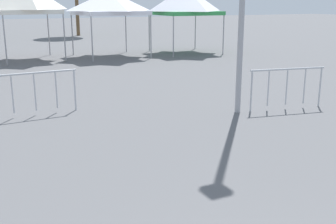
{
  "coord_description": "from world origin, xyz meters",
  "views": [
    {
      "loc": [
        -1.92,
        -1.18,
        2.73
      ],
      "look_at": [
        0.5,
        3.66,
        1.3
      ],
      "focal_mm": 44.89,
      "sensor_mm": 36.0,
      "label": 1
    }
  ],
  "objects": [
    {
      "name": "canopy_tent_far_left",
      "position": [
        9.23,
        19.04,
        2.75
      ],
      "size": [
        3.12,
        3.12,
        3.49
      ],
      "color": "#9E9EA3",
      "rests_on": "ground"
    },
    {
      "name": "crowd_barrier_near_person",
      "position": [
        5.58,
        6.97,
        0.75
      ],
      "size": [
        2.07,
        0.46,
        1.08
      ],
      "color": "#B7BABF",
      "rests_on": "ground"
    },
    {
      "name": "crowd_barrier_mid_lot",
      "position": [
        -0.35,
        9.25,
        0.75
      ],
      "size": [
        2.1,
        0.16,
        1.08
      ],
      "color": "#B7BABF",
      "rests_on": "ground"
    },
    {
      "name": "canopy_tent_far_right",
      "position": [
        5.05,
        19.25,
        2.65
      ],
      "size": [
        3.32,
        3.32,
        3.23
      ],
      "color": "#9E9EA3",
      "rests_on": "ground"
    }
  ]
}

